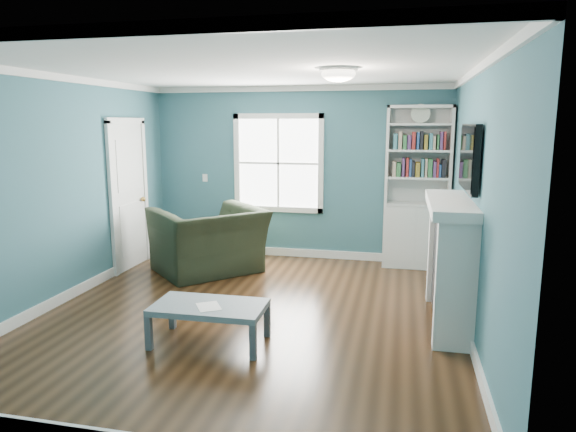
# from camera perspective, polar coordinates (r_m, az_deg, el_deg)

# --- Properties ---
(floor) EXTENTS (5.00, 5.00, 0.00)m
(floor) POSITION_cam_1_polar(r_m,az_deg,el_deg) (5.76, -4.03, -10.67)
(floor) COLOR black
(floor) RESTS_ON ground
(room_walls) EXTENTS (5.00, 5.00, 5.00)m
(room_walls) POSITION_cam_1_polar(r_m,az_deg,el_deg) (5.40, -4.25, 5.20)
(room_walls) COLOR #33656C
(room_walls) RESTS_ON ground
(trim) EXTENTS (4.50, 5.00, 2.60)m
(trim) POSITION_cam_1_polar(r_m,az_deg,el_deg) (5.44, -4.20, 1.58)
(trim) COLOR white
(trim) RESTS_ON ground
(window) EXTENTS (1.40, 0.06, 1.50)m
(window) POSITION_cam_1_polar(r_m,az_deg,el_deg) (7.88, -1.08, 5.87)
(window) COLOR white
(window) RESTS_ON room_walls
(bookshelf) EXTENTS (0.90, 0.35, 2.31)m
(bookshelf) POSITION_cam_1_polar(r_m,az_deg,el_deg) (7.54, 14.07, 1.33)
(bookshelf) COLOR silver
(bookshelf) RESTS_ON ground
(fireplace) EXTENTS (0.44, 1.58, 1.30)m
(fireplace) POSITION_cam_1_polar(r_m,az_deg,el_deg) (5.56, 17.61, -5.03)
(fireplace) COLOR black
(fireplace) RESTS_ON ground
(tv) EXTENTS (0.06, 1.10, 0.65)m
(tv) POSITION_cam_1_polar(r_m,az_deg,el_deg) (5.39, 19.52, 6.16)
(tv) COLOR black
(tv) RESTS_ON fireplace
(door) EXTENTS (0.12, 0.98, 2.17)m
(door) POSITION_cam_1_polar(r_m,az_deg,el_deg) (7.63, -17.26, 2.41)
(door) COLOR silver
(door) RESTS_ON ground
(ceiling_fixture) EXTENTS (0.38, 0.38, 0.15)m
(ceiling_fixture) POSITION_cam_1_polar(r_m,az_deg,el_deg) (5.31, 5.63, 15.55)
(ceiling_fixture) COLOR white
(ceiling_fixture) RESTS_ON room_walls
(light_switch) EXTENTS (0.08, 0.01, 0.12)m
(light_switch) POSITION_cam_1_polar(r_m,az_deg,el_deg) (8.27, -9.20, 4.21)
(light_switch) COLOR white
(light_switch) RESTS_ON room_walls
(recliner) EXTENTS (1.60, 1.62, 1.21)m
(recliner) POSITION_cam_1_polar(r_m,az_deg,el_deg) (7.18, -8.84, -1.52)
(recliner) COLOR black
(recliner) RESTS_ON ground
(coffee_table) EXTENTS (1.06, 0.59, 0.38)m
(coffee_table) POSITION_cam_1_polar(r_m,az_deg,el_deg) (4.96, -8.74, -10.21)
(coffee_table) COLOR #4A5158
(coffee_table) RESTS_ON ground
(paper_sheet) EXTENTS (0.31, 0.32, 0.00)m
(paper_sheet) POSITION_cam_1_polar(r_m,az_deg,el_deg) (4.88, -8.81, -9.91)
(paper_sheet) COLOR white
(paper_sheet) RESTS_ON coffee_table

